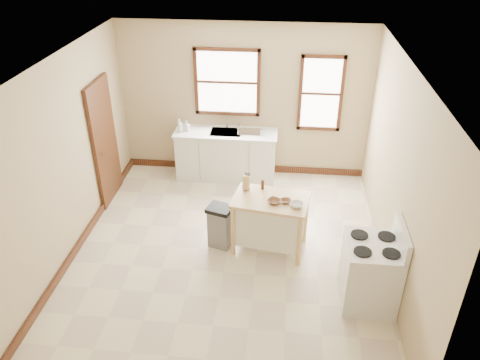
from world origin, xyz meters
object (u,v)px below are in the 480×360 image
(knife_block, at_px, (246,183))
(bowl_a, at_px, (274,201))
(dish_rack, at_px, (250,130))
(trash_bin, at_px, (220,226))
(kitchen_island, at_px, (270,224))
(bowl_b, at_px, (286,201))
(gas_stove, at_px, (371,265))
(bowl_c, at_px, (297,205))
(soap_bottle_a, at_px, (180,126))
(soap_bottle_b, at_px, (187,126))
(pepper_grinder, at_px, (263,185))

(knife_block, bearing_deg, bowl_a, -36.36)
(dish_rack, height_order, trash_bin, dish_rack)
(kitchen_island, distance_m, bowl_b, 0.50)
(dish_rack, height_order, knife_block, knife_block)
(trash_bin, bearing_deg, gas_stove, -8.24)
(dish_rack, height_order, bowl_a, dish_rack)
(bowl_c, bearing_deg, gas_stove, -39.79)
(bowl_a, xyz_separation_m, trash_bin, (-0.78, 0.09, -0.55))
(soap_bottle_a, xyz_separation_m, trash_bin, (1.00, -2.00, -0.70))
(bowl_c, height_order, gas_stove, gas_stove)
(soap_bottle_a, distance_m, trash_bin, 2.34)
(soap_bottle_a, distance_m, dish_rack, 1.26)
(soap_bottle_a, bearing_deg, soap_bottle_b, 39.31)
(dish_rack, relative_size, gas_stove, 0.37)
(bowl_a, bearing_deg, bowl_c, -12.08)
(soap_bottle_a, xyz_separation_m, knife_block, (1.36, -1.76, -0.07))
(bowl_c, xyz_separation_m, gas_stove, (0.94, -0.78, -0.31))
(soap_bottle_a, relative_size, dish_rack, 0.56)
(bowl_c, bearing_deg, bowl_b, 146.70)
(soap_bottle_a, relative_size, knife_block, 1.19)
(pepper_grinder, height_order, gas_stove, gas_stove)
(knife_block, distance_m, trash_bin, 0.76)
(soap_bottle_a, bearing_deg, bowl_c, -37.75)
(bowl_b, bearing_deg, bowl_a, -169.30)
(knife_block, bearing_deg, pepper_grinder, 6.80)
(bowl_c, bearing_deg, trash_bin, 171.68)
(soap_bottle_b, relative_size, gas_stove, 0.16)
(soap_bottle_b, xyz_separation_m, trash_bin, (0.88, -2.07, -0.67))
(kitchen_island, bearing_deg, knife_block, 157.02)
(soap_bottle_a, xyz_separation_m, dish_rack, (1.26, 0.10, -0.07))
(kitchen_island, xyz_separation_m, trash_bin, (-0.73, -0.01, -0.09))
(dish_rack, xyz_separation_m, bowl_c, (0.83, -2.26, -0.08))
(pepper_grinder, bearing_deg, soap_bottle_a, 132.54)
(pepper_grinder, relative_size, trash_bin, 0.22)
(kitchen_island, relative_size, trash_bin, 1.56)
(bowl_a, xyz_separation_m, bowl_c, (0.31, -0.07, 0.01))
(pepper_grinder, height_order, bowl_c, pepper_grinder)
(bowl_b, xyz_separation_m, trash_bin, (-0.94, 0.06, -0.55))
(pepper_grinder, bearing_deg, soap_bottle_b, 129.34)
(knife_block, bearing_deg, bowl_c, -26.54)
(soap_bottle_b, bearing_deg, gas_stove, -26.97)
(bowl_c, bearing_deg, pepper_grinder, 139.75)
(bowl_b, bearing_deg, trash_bin, 176.23)
(pepper_grinder, xyz_separation_m, bowl_a, (0.18, -0.35, -0.05))
(gas_stove, bearing_deg, pepper_grinder, 140.05)
(knife_block, xyz_separation_m, gas_stove, (1.67, -1.18, -0.38))
(pepper_grinder, distance_m, bowl_a, 0.40)
(knife_block, relative_size, pepper_grinder, 1.33)
(bowl_a, relative_size, gas_stove, 0.16)
(soap_bottle_b, height_order, bowl_b, soap_bottle_b)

